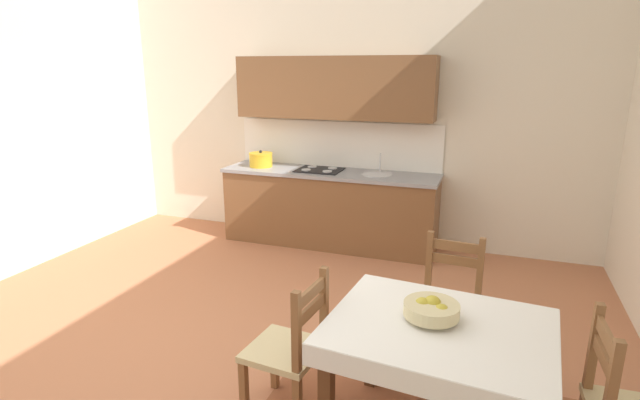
# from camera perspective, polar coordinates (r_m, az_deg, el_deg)

# --- Properties ---
(ground_plane) EXTENTS (6.38, 6.58, 0.10)m
(ground_plane) POSITION_cam_1_polar(r_m,az_deg,el_deg) (3.79, -10.92, -19.29)
(ground_plane) COLOR #B7704C
(wall_back) EXTENTS (6.38, 0.12, 4.08)m
(wall_back) POSITION_cam_1_polar(r_m,az_deg,el_deg) (5.94, 3.53, 14.79)
(wall_back) COLOR silver
(wall_back) RESTS_ON ground_plane
(kitchen_cabinetry) EXTENTS (2.55, 0.63, 2.20)m
(kitchen_cabinetry) POSITION_cam_1_polar(r_m,az_deg,el_deg) (5.79, 1.20, 3.02)
(kitchen_cabinetry) COLOR brown
(kitchen_cabinetry) RESTS_ON ground_plane
(dining_table) EXTENTS (1.24, 1.03, 0.75)m
(dining_table) POSITION_cam_1_polar(r_m,az_deg,el_deg) (2.83, 13.54, -16.48)
(dining_table) COLOR #56331C
(dining_table) RESTS_ON ground_plane
(dining_chair_tv_side) EXTENTS (0.46, 0.46, 0.93)m
(dining_chair_tv_side) POSITION_cam_1_polar(r_m,az_deg,el_deg) (3.07, -3.45, -17.03)
(dining_chair_tv_side) COLOR #D1BC89
(dining_chair_tv_side) RESTS_ON ground_plane
(dining_chair_kitchen_side) EXTENTS (0.45, 0.45, 0.93)m
(dining_chair_kitchen_side) POSITION_cam_1_polar(r_m,az_deg,el_deg) (3.67, 14.72, -11.81)
(dining_chair_kitchen_side) COLOR #D1BC89
(dining_chair_kitchen_side) RESTS_ON ground_plane
(fruit_bowl) EXTENTS (0.30, 0.30, 0.12)m
(fruit_bowl) POSITION_cam_1_polar(r_m,az_deg,el_deg) (2.78, 12.83, -12.29)
(fruit_bowl) COLOR beige
(fruit_bowl) RESTS_ON dining_table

